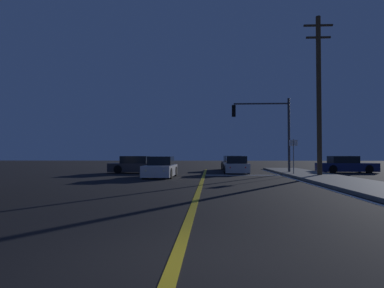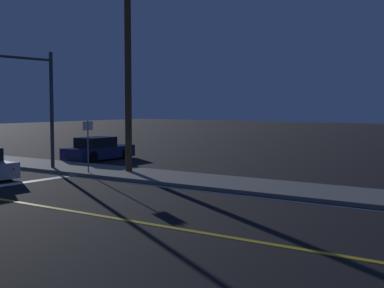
# 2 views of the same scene
# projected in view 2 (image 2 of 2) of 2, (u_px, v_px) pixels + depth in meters

# --- Properties ---
(sidewalk_right) EXTENTS (3.20, 40.00, 0.15)m
(sidewalk_right) POSITION_uv_depth(u_px,v_px,m) (280.00, 189.00, 20.41)
(sidewalk_right) COLOR slate
(sidewalk_right) RESTS_ON ground
(lane_line_center) EXTENTS (0.20, 37.78, 0.01)m
(lane_line_center) POSITION_uv_depth(u_px,v_px,m) (159.00, 226.00, 14.51)
(lane_line_center) COLOR gold
(lane_line_center) RESTS_ON ground
(lane_line_edge_right) EXTENTS (0.16, 37.78, 0.01)m
(lane_line_edge_right) POSITION_uv_depth(u_px,v_px,m) (256.00, 197.00, 18.91)
(lane_line_edge_right) COLOR white
(lane_line_edge_right) RESTS_ON ground
(stop_bar) EXTENTS (5.65, 0.50, 0.01)m
(stop_bar) POSITION_uv_depth(u_px,v_px,m) (21.00, 183.00, 22.36)
(stop_bar) COLOR white
(stop_bar) RESTS_ON ground
(car_lead_oncoming_navy) EXTENTS (4.64, 2.00, 1.34)m
(car_lead_oncoming_navy) POSITION_uv_depth(u_px,v_px,m) (98.00, 150.00, 31.60)
(car_lead_oncoming_navy) COLOR navy
(car_lead_oncoming_navy) RESTS_ON ground
(traffic_signal_near_right) EXTENTS (4.43, 0.28, 5.78)m
(traffic_signal_near_right) POSITION_uv_depth(u_px,v_px,m) (24.00, 90.00, 25.06)
(traffic_signal_near_right) COLOR #38383D
(traffic_signal_near_right) RESTS_ON ground
(utility_pole_right) EXTENTS (1.89, 0.31, 10.56)m
(utility_pole_right) POSITION_uv_depth(u_px,v_px,m) (128.00, 56.00, 24.81)
(utility_pole_right) COLOR #4C3823
(utility_pole_right) RESTS_ON ground
(street_sign_corner) EXTENTS (0.56, 0.08, 2.52)m
(street_sign_corner) POSITION_uv_depth(u_px,v_px,m) (88.00, 139.00, 24.65)
(street_sign_corner) COLOR slate
(street_sign_corner) RESTS_ON ground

